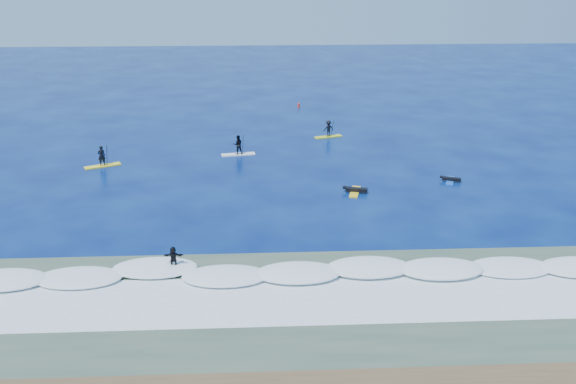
{
  "coord_description": "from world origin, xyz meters",
  "views": [
    {
      "loc": [
        -1.1,
        -41.88,
        16.97
      ],
      "look_at": [
        1.01,
        1.07,
        0.6
      ],
      "focal_mm": 40.0,
      "sensor_mm": 36.0,
      "label": 1
    }
  ],
  "objects_px": {
    "sup_paddler_left": "(102,159)",
    "prone_paddler_far": "(450,180)",
    "wave_surfer": "(173,258)",
    "marker_buoy": "(299,105)",
    "sup_paddler_center": "(238,147)",
    "sup_paddler_right": "(328,130)",
    "prone_paddler_near": "(355,190)"
  },
  "relations": [
    {
      "from": "prone_paddler_near",
      "to": "sup_paddler_left",
      "type": "bearing_deg",
      "value": 85.11
    },
    {
      "from": "sup_paddler_center",
      "to": "sup_paddler_right",
      "type": "relative_size",
      "value": 1.1
    },
    {
      "from": "wave_surfer",
      "to": "sup_paddler_center",
      "type": "bearing_deg",
      "value": 82.03
    },
    {
      "from": "sup_paddler_left",
      "to": "wave_surfer",
      "type": "distance_m",
      "value": 20.49
    },
    {
      "from": "sup_paddler_right",
      "to": "prone_paddler_far",
      "type": "relative_size",
      "value": 1.3
    },
    {
      "from": "prone_paddler_near",
      "to": "wave_surfer",
      "type": "bearing_deg",
      "value": 148.9
    },
    {
      "from": "prone_paddler_near",
      "to": "wave_surfer",
      "type": "distance_m",
      "value": 16.8
    },
    {
      "from": "sup_paddler_right",
      "to": "prone_paddler_far",
      "type": "xyz_separation_m",
      "value": [
        8.14,
        -12.94,
        -0.59
      ]
    },
    {
      "from": "sup_paddler_center",
      "to": "marker_buoy",
      "type": "distance_m",
      "value": 18.8
    },
    {
      "from": "sup_paddler_right",
      "to": "sup_paddler_center",
      "type": "bearing_deg",
      "value": -166.35
    },
    {
      "from": "sup_paddler_right",
      "to": "wave_surfer",
      "type": "height_order",
      "value": "sup_paddler_right"
    },
    {
      "from": "prone_paddler_near",
      "to": "marker_buoy",
      "type": "relative_size",
      "value": 3.85
    },
    {
      "from": "sup_paddler_left",
      "to": "prone_paddler_near",
      "type": "xyz_separation_m",
      "value": [
        20.1,
        -7.07,
        -0.48
      ]
    },
    {
      "from": "wave_surfer",
      "to": "sup_paddler_right",
      "type": "bearing_deg",
      "value": 66.76
    },
    {
      "from": "sup_paddler_left",
      "to": "sup_paddler_center",
      "type": "bearing_deg",
      "value": -12.08
    },
    {
      "from": "sup_paddler_left",
      "to": "prone_paddler_far",
      "type": "relative_size",
      "value": 1.4
    },
    {
      "from": "prone_paddler_far",
      "to": "wave_surfer",
      "type": "relative_size",
      "value": 1.18
    },
    {
      "from": "sup_paddler_left",
      "to": "sup_paddler_right",
      "type": "relative_size",
      "value": 1.08
    },
    {
      "from": "sup_paddler_left",
      "to": "prone_paddler_near",
      "type": "distance_m",
      "value": 21.31
    },
    {
      "from": "sup_paddler_left",
      "to": "wave_surfer",
      "type": "relative_size",
      "value": 1.65
    },
    {
      "from": "sup_paddler_center",
      "to": "prone_paddler_far",
      "type": "height_order",
      "value": "sup_paddler_center"
    },
    {
      "from": "sup_paddler_left",
      "to": "wave_surfer",
      "type": "height_order",
      "value": "sup_paddler_left"
    },
    {
      "from": "sup_paddler_center",
      "to": "sup_paddler_right",
      "type": "height_order",
      "value": "sup_paddler_center"
    },
    {
      "from": "sup_paddler_right",
      "to": "prone_paddler_far",
      "type": "distance_m",
      "value": 15.3
    },
    {
      "from": "prone_paddler_near",
      "to": "marker_buoy",
      "type": "height_order",
      "value": "marker_buoy"
    },
    {
      "from": "sup_paddler_right",
      "to": "wave_surfer",
      "type": "bearing_deg",
      "value": -131.54
    },
    {
      "from": "wave_surfer",
      "to": "marker_buoy",
      "type": "bearing_deg",
      "value": 76.51
    },
    {
      "from": "prone_paddler_far",
      "to": "sup_paddler_center",
      "type": "bearing_deg",
      "value": 85.32
    },
    {
      "from": "sup_paddler_left",
      "to": "marker_buoy",
      "type": "bearing_deg",
      "value": 23.65
    },
    {
      "from": "marker_buoy",
      "to": "sup_paddler_left",
      "type": "bearing_deg",
      "value": -131.05
    },
    {
      "from": "prone_paddler_far",
      "to": "sup_paddler_right",
      "type": "bearing_deg",
      "value": 52.27
    },
    {
      "from": "wave_surfer",
      "to": "marker_buoy",
      "type": "relative_size",
      "value": 2.86
    }
  ]
}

